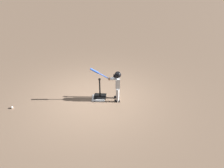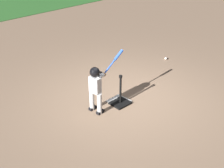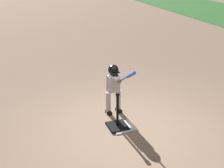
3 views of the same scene
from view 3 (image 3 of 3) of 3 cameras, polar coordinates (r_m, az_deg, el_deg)
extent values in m
plane|color=#93755B|center=(5.90, 2.85, -9.05)|extent=(90.00, 90.00, 0.00)
cube|color=white|center=(6.09, 1.96, -7.85)|extent=(0.46, 0.46, 0.02)
cube|color=black|center=(6.09, 1.00, -7.73)|extent=(0.41, 0.37, 0.04)
cylinder|color=black|center=(5.92, 1.03, -4.92)|extent=(0.05, 0.05, 0.63)
cylinder|color=black|center=(5.78, 1.05, -1.91)|extent=(0.08, 0.08, 0.05)
cylinder|color=silver|center=(6.58, 1.15, -3.12)|extent=(0.11, 0.11, 0.48)
cube|color=black|center=(6.65, 1.21, -4.83)|extent=(0.19, 0.11, 0.06)
cylinder|color=silver|center=(6.49, -0.69, -3.49)|extent=(0.11, 0.11, 0.48)
cube|color=black|center=(6.57, -0.61, -5.22)|extent=(0.19, 0.11, 0.06)
cube|color=silver|center=(6.36, 0.24, 0.10)|extent=(0.16, 0.26, 0.36)
sphere|color=#936B4C|center=(6.26, 0.25, 2.50)|extent=(0.18, 0.18, 0.18)
sphere|color=black|center=(6.26, 0.25, 2.61)|extent=(0.22, 0.22, 0.22)
cube|color=black|center=(6.19, 0.60, 2.12)|extent=(0.12, 0.17, 0.01)
cylinder|color=silver|center=(6.21, 1.11, 1.13)|extent=(0.30, 0.13, 0.10)
cylinder|color=silver|center=(6.17, 0.44, 1.02)|extent=(0.29, 0.18, 0.10)
sphere|color=#936B4C|center=(6.08, 1.32, 0.52)|extent=(0.09, 0.09, 0.09)
cylinder|color=blue|center=(5.78, 2.61, 1.21)|extent=(0.60, 0.09, 0.39)
cylinder|color=blue|center=(5.58, 3.51, 1.69)|extent=(0.28, 0.09, 0.20)
cylinder|color=black|center=(6.10, 1.25, 0.48)|extent=(0.04, 0.05, 0.05)
camera|label=1|loc=(10.12, 38.82, 23.80)|focal=35.00mm
camera|label=2|loc=(9.51, -37.68, 22.28)|focal=50.00mm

